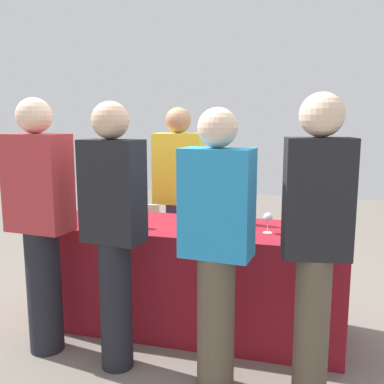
{
  "coord_description": "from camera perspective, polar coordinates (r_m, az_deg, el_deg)",
  "views": [
    {
      "loc": [
        0.83,
        -3.01,
        1.57
      ],
      "look_at": [
        0.0,
        0.0,
        1.04
      ],
      "focal_mm": 40.79,
      "sensor_mm": 36.0,
      "label": 1
    }
  ],
  "objects": [
    {
      "name": "wine_bottle_4",
      "position": [
        3.23,
        3.04,
        -2.07
      ],
      "size": [
        0.08,
        0.08,
        0.34
      ],
      "color": "black",
      "rests_on": "tasting_table"
    },
    {
      "name": "wine_bottle_1",
      "position": [
        3.58,
        -10.78,
        -1.3
      ],
      "size": [
        0.07,
        0.07,
        0.3
      ],
      "color": "black",
      "rests_on": "tasting_table"
    },
    {
      "name": "wine_glass_2",
      "position": [
        3.11,
        1.44,
        -3.02
      ],
      "size": [
        0.07,
        0.07,
        0.14
      ],
      "color": "silver",
      "rests_on": "tasting_table"
    },
    {
      "name": "wine_bottle_2",
      "position": [
        3.51,
        -9.76,
        -1.29
      ],
      "size": [
        0.07,
        0.07,
        0.33
      ],
      "color": "black",
      "rests_on": "tasting_table"
    },
    {
      "name": "ground_plane",
      "position": [
        3.49,
        0.0,
        -17.15
      ],
      "size": [
        12.0,
        12.0,
        0.0
      ],
      "primitive_type": "plane",
      "color": "slate"
    },
    {
      "name": "wine_bottle_0",
      "position": [
        3.64,
        -12.3,
        -1.2
      ],
      "size": [
        0.07,
        0.07,
        0.3
      ],
      "color": "black",
      "rests_on": "tasting_table"
    },
    {
      "name": "wine_glass_3",
      "position": [
        3.03,
        9.9,
        -3.42
      ],
      "size": [
        0.06,
        0.06,
        0.14
      ],
      "color": "silver",
      "rests_on": "tasting_table"
    },
    {
      "name": "guest_2",
      "position": [
        2.46,
        3.23,
        -6.62
      ],
      "size": [
        0.41,
        0.25,
        1.63
      ],
      "rotation": [
        0.0,
        0.0,
        -0.09
      ],
      "color": "brown",
      "rests_on": "ground_plane"
    },
    {
      "name": "wine_bottle_3",
      "position": [
        3.29,
        0.25,
        -2.14
      ],
      "size": [
        0.08,
        0.08,
        0.3
      ],
      "color": "black",
      "rests_on": "tasting_table"
    },
    {
      "name": "menu_board",
      "position": [
        4.39,
        -8.24,
        -6.34
      ],
      "size": [
        0.62,
        0.11,
        0.75
      ],
      "primitive_type": "cube",
      "rotation": [
        0.0,
        0.0,
        0.12
      ],
      "color": "white",
      "rests_on": "ground_plane"
    },
    {
      "name": "guest_0",
      "position": [
        3.03,
        -19.24,
        -3.28
      ],
      "size": [
        0.43,
        0.27,
        1.7
      ],
      "rotation": [
        0.0,
        0.0,
        -0.1
      ],
      "color": "black",
      "rests_on": "ground_plane"
    },
    {
      "name": "wine_glass_1",
      "position": [
        3.14,
        -6.84,
        -2.83
      ],
      "size": [
        0.06,
        0.06,
        0.14
      ],
      "color": "silver",
      "rests_on": "tasting_table"
    },
    {
      "name": "wine_glass_0",
      "position": [
        3.25,
        -9.09,
        -2.53
      ],
      "size": [
        0.07,
        0.07,
        0.14
      ],
      "color": "silver",
      "rests_on": "tasting_table"
    },
    {
      "name": "server_pouring",
      "position": [
        3.89,
        -1.76,
        -0.37
      ],
      "size": [
        0.43,
        0.25,
        1.67
      ],
      "rotation": [
        0.0,
        0.0,
        3.17
      ],
      "color": "#3F3351",
      "rests_on": "ground_plane"
    },
    {
      "name": "guest_1",
      "position": [
        2.71,
        -10.21,
        -4.45
      ],
      "size": [
        0.39,
        0.25,
        1.67
      ],
      "rotation": [
        0.0,
        0.0,
        -0.13
      ],
      "color": "black",
      "rests_on": "ground_plane"
    },
    {
      "name": "tasting_table",
      "position": [
        3.33,
        0.0,
        -11.04
      ],
      "size": [
        2.17,
        0.72,
        0.79
      ],
      "primitive_type": "cube",
      "color": "maroon",
      "rests_on": "ground_plane"
    },
    {
      "name": "wine_bottle_5",
      "position": [
        3.24,
        7.51,
        -2.27
      ],
      "size": [
        0.07,
        0.07,
        0.31
      ],
      "color": "black",
      "rests_on": "tasting_table"
    },
    {
      "name": "wine_bottle_6",
      "position": [
        3.19,
        12.84,
        -2.71
      ],
      "size": [
        0.07,
        0.07,
        0.31
      ],
      "color": "black",
      "rests_on": "tasting_table"
    },
    {
      "name": "guest_3",
      "position": [
        2.4,
        15.89,
        -5.7
      ],
      "size": [
        0.37,
        0.25,
        1.7
      ],
      "rotation": [
        0.0,
        0.0,
        0.18
      ],
      "color": "brown",
      "rests_on": "ground_plane"
    }
  ]
}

